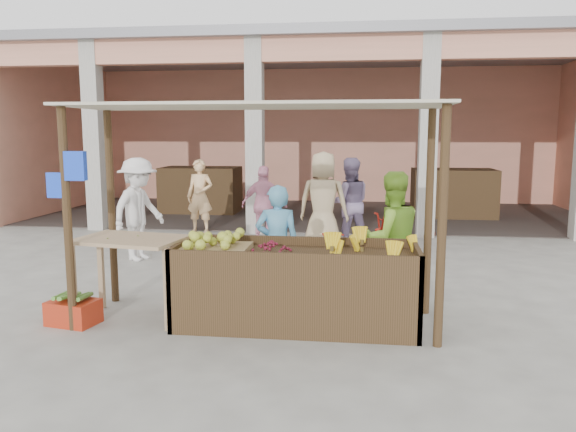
# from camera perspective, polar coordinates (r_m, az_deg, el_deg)

# --- Properties ---
(ground) EXTENTS (60.00, 60.00, 0.00)m
(ground) POSITION_cam_1_polar(r_m,az_deg,el_deg) (6.34, -3.73, -10.77)
(ground) COLOR slate
(ground) RESTS_ON ground
(market_building) EXTENTS (14.40, 6.40, 4.20)m
(market_building) POSITION_cam_1_polar(r_m,az_deg,el_deg) (14.86, 3.04, 10.77)
(market_building) COLOR #F09A7D
(market_building) RESTS_ON ground
(fruit_stall) EXTENTS (2.60, 0.95, 0.80)m
(fruit_stall) POSITION_cam_1_polar(r_m,az_deg,el_deg) (6.15, 0.86, -7.46)
(fruit_stall) COLOR #452F1B
(fruit_stall) RESTS_ON ground
(stall_awning) EXTENTS (4.09, 1.35, 2.39)m
(stall_awning) POSITION_cam_1_polar(r_m,az_deg,el_deg) (6.05, -3.93, 7.41)
(stall_awning) COLOR #452F1B
(stall_awning) RESTS_ON ground
(banana_heap) EXTENTS (1.06, 0.58, 0.19)m
(banana_heap) POSITION_cam_1_polar(r_m,az_deg,el_deg) (6.04, 8.72, -3.01)
(banana_heap) COLOR gold
(banana_heap) RESTS_ON fruit_stall
(melon_tray) EXTENTS (0.73, 0.63, 0.20)m
(melon_tray) POSITION_cam_1_polar(r_m,az_deg,el_deg) (6.17, -7.40, -2.77)
(melon_tray) COLOR #93774B
(melon_tray) RESTS_ON fruit_stall
(berry_heap) EXTENTS (0.44, 0.36, 0.14)m
(berry_heap) POSITION_cam_1_polar(r_m,az_deg,el_deg) (6.06, -1.73, -3.10)
(berry_heap) COLOR maroon
(berry_heap) RESTS_ON fruit_stall
(side_table) EXTENTS (1.26, 0.95, 0.93)m
(side_table) POSITION_cam_1_polar(r_m,az_deg,el_deg) (6.51, -15.68, -3.39)
(side_table) COLOR tan
(side_table) RESTS_ON ground
(papaya_pile) EXTENTS (0.63, 0.36, 0.18)m
(papaya_pile) POSITION_cam_1_polar(r_m,az_deg,el_deg) (6.47, -15.76, -1.36)
(papaya_pile) COLOR #497E29
(papaya_pile) RESTS_ON side_table
(red_crate) EXTENTS (0.57, 0.46, 0.26)m
(red_crate) POSITION_cam_1_polar(r_m,az_deg,el_deg) (6.68, -20.96, -9.12)
(red_crate) COLOR #B22A13
(red_crate) RESTS_ON ground
(plantain_bundle) EXTENTS (0.38, 0.27, 0.08)m
(plantain_bundle) POSITION_cam_1_polar(r_m,az_deg,el_deg) (6.63, -21.04, -7.71)
(plantain_bundle) COLOR #558E33
(plantain_bundle) RESTS_ON red_crate
(produce_sacks) EXTENTS (0.71, 0.67, 0.54)m
(produce_sacks) POSITION_cam_1_polar(r_m,az_deg,el_deg) (11.51, 14.63, -0.92)
(produce_sacks) COLOR maroon
(produce_sacks) RESTS_ON ground
(vendor_blue) EXTENTS (0.63, 0.48, 1.57)m
(vendor_blue) POSITION_cam_1_polar(r_m,az_deg,el_deg) (6.81, -1.09, -2.56)
(vendor_blue) COLOR #57A0CB
(vendor_blue) RESTS_ON ground
(vendor_green) EXTENTS (0.94, 0.73, 1.72)m
(vendor_green) POSITION_cam_1_polar(r_m,az_deg,el_deg) (6.89, 10.41, -1.93)
(vendor_green) COLOR #80B530
(vendor_green) RESTS_ON ground
(motorcycle) EXTENTS (1.06, 1.98, 0.98)m
(motorcycle) POSITION_cam_1_polar(r_m,az_deg,el_deg) (8.02, 6.03, -3.08)
(motorcycle) COLOR #9F1C11
(motorcycle) RESTS_ON ground
(shopper_a) EXTENTS (0.95, 1.30, 1.82)m
(shopper_a) POSITION_cam_1_polar(r_m,az_deg,el_deg) (9.52, -14.96, 1.06)
(shopper_a) COLOR white
(shopper_a) RESTS_ON ground
(shopper_b) EXTENTS (0.96, 0.55, 1.58)m
(shopper_b) POSITION_cam_1_polar(r_m,az_deg,el_deg) (10.57, -2.42, 1.39)
(shopper_b) COLOR pink
(shopper_b) RESTS_ON ground
(shopper_c) EXTENTS (1.02, 0.73, 1.96)m
(shopper_c) POSITION_cam_1_polar(r_m,az_deg,el_deg) (9.73, 3.61, 1.90)
(shopper_c) COLOR tan
(shopper_c) RESTS_ON ground
(shopper_e) EXTENTS (0.65, 0.52, 1.61)m
(shopper_e) POSITION_cam_1_polar(r_m,az_deg,el_deg) (11.90, -8.94, 2.14)
(shopper_e) COLOR #F0BD80
(shopper_e) RESTS_ON ground
(shopper_f) EXTENTS (0.96, 0.66, 1.80)m
(shopper_f) POSITION_cam_1_polar(r_m,az_deg,el_deg) (10.23, 6.21, 1.73)
(shopper_f) COLOR slate
(shopper_f) RESTS_ON ground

